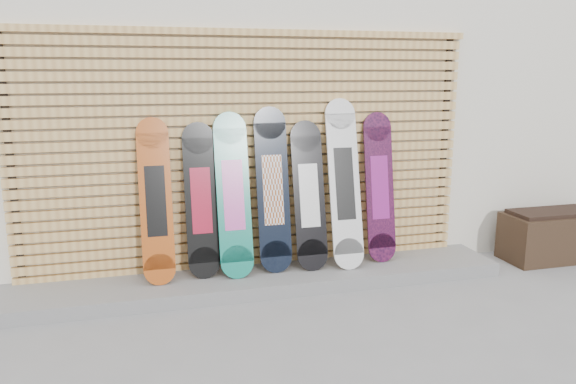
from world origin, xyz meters
name	(u,v)px	position (x,y,z in m)	size (l,w,h in m)	color
ground	(293,314)	(0.00, 0.00, 0.00)	(80.00, 80.00, 0.00)	gray
building	(259,81)	(0.50, 3.50, 1.80)	(12.00, 5.00, 3.60)	silver
concrete_step	(257,280)	(-0.15, 0.68, 0.06)	(4.60, 0.70, 0.12)	slate
slat_wall	(249,151)	(-0.15, 0.97, 1.21)	(4.26, 0.08, 2.29)	tan
planter_box	(559,235)	(3.06, 0.62, 0.26)	(1.17, 0.49, 0.53)	black
snowboard_0	(156,201)	(-1.01, 0.78, 0.83)	(0.27, 0.34, 1.42)	#AD4712
snowboard_1	(201,201)	(-0.62, 0.81, 0.80)	(0.28, 0.28, 1.37)	black
snowboard_2	(233,195)	(-0.34, 0.77, 0.85)	(0.30, 0.36, 1.46)	#0C7662
snowboard_3	(273,190)	(0.03, 0.79, 0.87)	(0.30, 0.30, 1.50)	black
snowboard_4	(309,195)	(0.37, 0.78, 0.80)	(0.29, 0.34, 1.37)	black
snowboard_5	(344,184)	(0.71, 0.75, 0.90)	(0.29, 0.40, 1.57)	silver
snowboard_6	(380,187)	(1.09, 0.80, 0.83)	(0.28, 0.28, 1.43)	black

